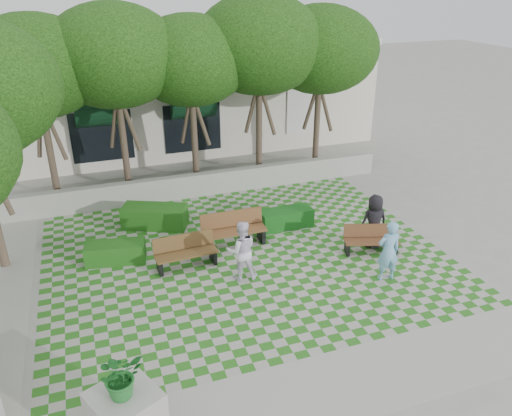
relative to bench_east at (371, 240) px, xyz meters
name	(u,v)px	position (x,y,z in m)	size (l,w,h in m)	color
ground	(257,274)	(-3.81, -0.03, -0.43)	(90.00, 90.00, 0.00)	gray
lawn	(246,257)	(-3.81, 0.97, -0.42)	(12.00, 12.00, 0.00)	#2B721E
sidewalk_south	(331,387)	(-3.81, -4.73, -0.42)	(16.00, 2.00, 0.01)	#9E9B93
retaining_wall	(204,184)	(-3.81, 6.17, 0.02)	(15.00, 0.36, 0.90)	#9E9B93
bench_east	(371,240)	(0.00, 0.00, 0.00)	(1.78, 1.05, 0.89)	brown
bench_mid	(233,230)	(-3.91, 1.93, 0.09)	(2.07, 0.70, 1.08)	brown
bench_west	(186,252)	(-5.66, 1.12, 0.04)	(1.88, 0.71, 0.97)	#533A1C
hedge_midright	(286,218)	(-1.85, 2.50, -0.11)	(1.83, 0.73, 0.64)	#144B18
hedge_midleft	(155,217)	(-6.11, 4.02, -0.05)	(2.18, 0.87, 0.76)	#1B5115
hedge_west	(116,252)	(-7.62, 2.08, -0.12)	(1.77, 0.71, 0.62)	#1A4F15
planter_front	(125,407)	(-8.00, -4.61, 0.39)	(1.50, 1.50, 2.01)	#9E9B93
person_blue	(388,251)	(-0.40, -1.49, 0.49)	(0.67, 0.44, 1.84)	#7BB9E0
person_dark	(374,221)	(0.26, 0.34, 0.45)	(0.86, 0.56, 1.76)	black
person_white	(241,250)	(-4.28, -0.05, 0.47)	(0.88, 0.68, 1.80)	white
tree_row	(147,65)	(-5.67, 5.92, 4.75)	(17.70, 13.40, 7.41)	#47382B
building	(183,90)	(-2.87, 14.05, 2.09)	(18.00, 8.92, 5.15)	silver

